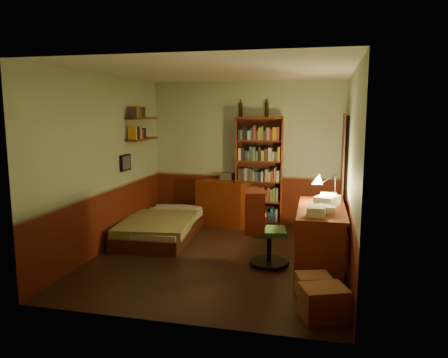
% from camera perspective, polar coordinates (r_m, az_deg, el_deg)
% --- Properties ---
extents(floor, '(3.50, 4.00, 0.02)m').
position_cam_1_polar(floor, '(6.35, -0.53, -10.29)').
color(floor, black).
rests_on(floor, ground).
extents(ceiling, '(3.50, 4.00, 0.02)m').
position_cam_1_polar(ceiling, '(6.02, -0.57, 13.97)').
color(ceiling, silver).
rests_on(ceiling, wall_back).
extents(wall_back, '(3.50, 0.02, 2.60)m').
position_cam_1_polar(wall_back, '(8.00, 2.94, 3.33)').
color(wall_back, '#A2B592').
rests_on(wall_back, ground).
extents(wall_left, '(0.02, 4.00, 2.60)m').
position_cam_1_polar(wall_left, '(6.69, -15.34, 1.91)').
color(wall_left, '#A2B592').
rests_on(wall_left, ground).
extents(wall_right, '(0.02, 4.00, 2.60)m').
position_cam_1_polar(wall_right, '(5.88, 16.33, 0.93)').
color(wall_right, '#A2B592').
rests_on(wall_right, ground).
extents(wall_front, '(3.50, 0.02, 2.60)m').
position_cam_1_polar(wall_front, '(4.15, -7.29, -2.00)').
color(wall_front, '#A2B592').
rests_on(wall_front, ground).
extents(doorway, '(0.06, 0.90, 2.00)m').
position_cam_1_polar(doorway, '(7.21, 15.43, -0.02)').
color(doorway, black).
rests_on(doorway, ground).
extents(door_trim, '(0.02, 0.98, 2.08)m').
position_cam_1_polar(door_trim, '(7.20, 15.15, -0.01)').
color(door_trim, '#3A180D').
rests_on(door_trim, ground).
extents(bed, '(1.16, 2.01, 0.58)m').
position_cam_1_polar(bed, '(7.34, -8.12, -5.29)').
color(bed, olive).
rests_on(bed, ground).
extents(dresser, '(1.02, 0.70, 0.83)m').
position_cam_1_polar(dresser, '(7.98, -0.02, -3.12)').
color(dresser, '#62210C').
rests_on(dresser, ground).
extents(mini_stereo, '(0.25, 0.21, 0.12)m').
position_cam_1_polar(mini_stereo, '(8.00, 0.43, 0.39)').
color(mini_stereo, '#B2B2B7').
rests_on(mini_stereo, dresser).
extents(bookshelf, '(0.86, 0.34, 1.97)m').
position_cam_1_polar(bookshelf, '(7.84, 4.57, 0.86)').
color(bookshelf, '#62210C').
rests_on(bookshelf, ground).
extents(bottle_left, '(0.08, 0.08, 0.25)m').
position_cam_1_polar(bottle_left, '(7.93, 2.18, 9.00)').
color(bottle_left, black).
rests_on(bottle_left, bookshelf).
extents(bottle_right, '(0.09, 0.09, 0.25)m').
position_cam_1_polar(bottle_right, '(7.85, 5.60, 8.97)').
color(bottle_right, black).
rests_on(bottle_right, bookshelf).
extents(desk, '(0.66, 1.51, 0.80)m').
position_cam_1_polar(desk, '(6.05, 12.53, -7.41)').
color(desk, '#62210C').
rests_on(desk, ground).
extents(paper_stack, '(0.37, 0.41, 0.14)m').
position_cam_1_polar(paper_stack, '(6.07, 13.32, -2.82)').
color(paper_stack, silver).
rests_on(paper_stack, desk).
extents(desk_lamp, '(0.20, 0.20, 0.66)m').
position_cam_1_polar(desk_lamp, '(6.29, 14.37, -0.03)').
color(desk_lamp, black).
rests_on(desk_lamp, desk).
extents(office_chair, '(0.61, 0.56, 1.07)m').
position_cam_1_polar(office_chair, '(5.93, 5.95, -6.22)').
color(office_chair, '#2B5B2F').
rests_on(office_chair, ground).
extents(red_jacket, '(0.29, 0.49, 0.56)m').
position_cam_1_polar(red_jacket, '(6.00, 6.79, 1.90)').
color(red_jacket, maroon).
rests_on(red_jacket, office_chair).
extents(wall_shelf_lower, '(0.20, 0.90, 0.03)m').
position_cam_1_polar(wall_shelf_lower, '(7.59, -10.64, 5.15)').
color(wall_shelf_lower, '#62210C').
rests_on(wall_shelf_lower, wall_left).
extents(wall_shelf_upper, '(0.20, 0.90, 0.03)m').
position_cam_1_polar(wall_shelf_upper, '(7.58, -10.72, 7.79)').
color(wall_shelf_upper, '#62210C').
rests_on(wall_shelf_upper, wall_left).
extents(framed_picture, '(0.04, 0.32, 0.26)m').
position_cam_1_polar(framed_picture, '(7.21, -12.76, 2.10)').
color(framed_picture, black).
rests_on(framed_picture, wall_left).
extents(cardboard_box_a, '(0.55, 0.50, 0.33)m').
position_cam_1_polar(cardboard_box_a, '(4.68, 12.88, -15.45)').
color(cardboard_box_a, '#935D3D').
rests_on(cardboard_box_a, ground).
extents(cardboard_box_b, '(0.44, 0.40, 0.26)m').
position_cam_1_polar(cardboard_box_b, '(5.16, 11.57, -13.48)').
color(cardboard_box_b, '#935D3D').
rests_on(cardboard_box_b, ground).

